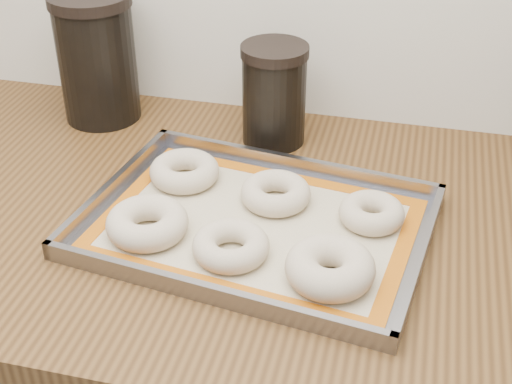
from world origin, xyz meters
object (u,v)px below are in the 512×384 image
(bagel_back_mid, at_px, (276,193))
(baking_tray, at_px, (256,224))
(bagel_front_right, at_px, (330,268))
(bagel_back_left, at_px, (184,171))
(bagel_back_right, at_px, (372,213))
(canister_left, at_px, (97,57))
(canister_mid, at_px, (274,94))
(bagel_front_left, at_px, (147,223))
(bagel_front_mid, at_px, (231,246))

(bagel_back_mid, bearing_deg, baking_tray, -102.76)
(bagel_front_right, distance_m, bagel_back_left, 0.30)
(baking_tray, relative_size, bagel_back_right, 5.54)
(baking_tray, xyz_separation_m, bagel_back_right, (0.15, 0.05, 0.01))
(baking_tray, relative_size, canister_left, 2.29)
(baking_tray, distance_m, bagel_front_right, 0.15)
(baking_tray, xyz_separation_m, canister_mid, (-0.03, 0.25, 0.08))
(bagel_back_left, distance_m, canister_left, 0.29)
(baking_tray, xyz_separation_m, canister_left, (-0.34, 0.26, 0.10))
(baking_tray, bearing_deg, bagel_back_right, 16.48)
(bagel_front_left, distance_m, bagel_back_left, 0.14)
(bagel_back_mid, xyz_separation_m, canister_left, (-0.36, 0.20, 0.09))
(bagel_back_left, bearing_deg, bagel_back_right, -8.37)
(bagel_back_right, relative_size, canister_mid, 0.54)
(baking_tray, height_order, bagel_back_left, bagel_back_left)
(canister_mid, bearing_deg, baking_tray, -82.97)
(bagel_back_left, height_order, bagel_back_mid, bagel_back_left)
(bagel_back_right, bearing_deg, bagel_front_left, -161.19)
(canister_mid, bearing_deg, bagel_front_right, -66.76)
(bagel_back_left, distance_m, bagel_back_right, 0.29)
(bagel_front_right, bearing_deg, bagel_front_left, 171.51)
(bagel_back_right, xyz_separation_m, canister_mid, (-0.18, 0.20, 0.06))
(bagel_back_left, height_order, bagel_back_right, bagel_back_left)
(bagel_front_mid, distance_m, bagel_back_left, 0.20)
(bagel_front_left, xyz_separation_m, canister_left, (-0.20, 0.32, 0.09))
(bagel_back_right, bearing_deg, canister_left, 156.04)
(bagel_front_right, xyz_separation_m, bagel_back_left, (-0.25, 0.18, -0.00))
(canister_mid, bearing_deg, bagel_back_left, -121.79)
(bagel_front_right, distance_m, bagel_back_right, 0.14)
(bagel_back_left, height_order, canister_left, canister_left)
(canister_left, height_order, canister_mid, canister_left)
(bagel_front_mid, distance_m, canister_mid, 0.33)
(bagel_back_left, distance_m, bagel_back_mid, 0.15)
(bagel_front_right, height_order, bagel_back_right, bagel_front_right)
(bagel_back_mid, bearing_deg, bagel_back_left, 170.09)
(canister_mid, bearing_deg, canister_left, 177.22)
(canister_left, bearing_deg, bagel_front_right, -37.90)
(bagel_front_mid, bearing_deg, baking_tray, 77.62)
(bagel_front_left, height_order, bagel_back_mid, bagel_front_left)
(baking_tray, distance_m, bagel_back_mid, 0.06)
(baking_tray, bearing_deg, bagel_front_right, -38.27)
(bagel_front_mid, xyz_separation_m, bagel_front_right, (0.13, -0.02, 0.00))
(baking_tray, relative_size, bagel_front_right, 4.48)
(bagel_front_right, relative_size, bagel_back_right, 1.24)
(bagel_back_left, bearing_deg, bagel_front_right, -35.77)
(bagel_front_left, bearing_deg, bagel_back_left, 87.83)
(bagel_front_right, bearing_deg, bagel_front_mid, 171.79)
(baking_tray, distance_m, canister_mid, 0.26)
(bagel_back_left, distance_m, canister_mid, 0.20)
(bagel_front_left, height_order, bagel_front_right, bagel_front_right)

